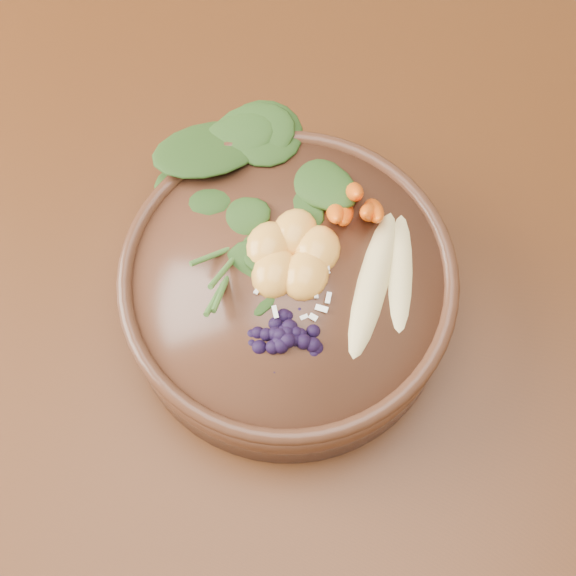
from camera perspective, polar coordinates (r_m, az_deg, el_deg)
name	(u,v)px	position (r m, az deg, el deg)	size (l,w,h in m)	color
ground	(304,459)	(1.45, 1.15, -12.09)	(4.00, 4.00, 0.00)	#381E0F
dining_table	(316,330)	(0.81, 2.00, -3.01)	(1.60, 0.90, 0.75)	#331C0C
stoneware_bowl	(288,293)	(0.69, 0.00, -0.33)	(0.28, 0.28, 0.07)	#4F2D1C
kale_heap	(241,196)	(0.66, -3.34, 6.52)	(0.18, 0.16, 0.04)	#284719
carrot_cluster	(357,175)	(0.65, 4.95, 7.99)	(0.06, 0.06, 0.08)	#FE6212
banana_halves	(388,271)	(0.64, 7.15, 1.22)	(0.07, 0.16, 0.03)	#E0CC84
mandarin_cluster	(292,248)	(0.65, 0.30, 2.90)	(0.08, 0.09, 0.03)	gold
blueberry_pile	(286,333)	(0.61, -0.17, -3.22)	(0.13, 0.10, 0.04)	black
coconut_flakes	(288,295)	(0.64, 0.03, -0.47)	(0.09, 0.07, 0.01)	white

